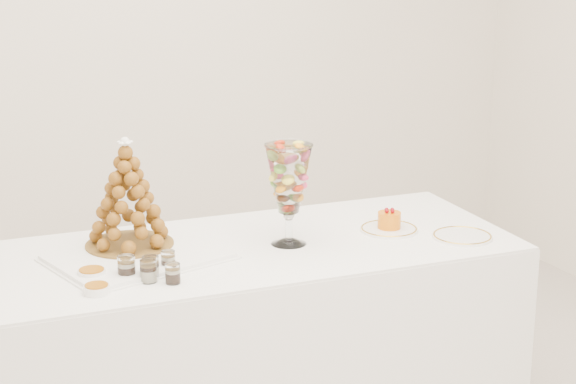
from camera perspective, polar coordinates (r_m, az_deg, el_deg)
name	(u,v)px	position (r m, az deg, el deg)	size (l,w,h in m)	color
buffet_table	(242,345)	(3.52, -2.77, -9.02)	(2.00, 0.89, 0.74)	white
lace_tray	(138,257)	(3.29, -8.88, -3.82)	(0.54, 0.40, 0.02)	white
macaron_vase	(289,180)	(3.34, 0.04, 0.72)	(0.16, 0.16, 0.36)	white
cake_plate	(389,229)	(3.57, 6.00, -2.22)	(0.21, 0.21, 0.01)	white
spare_plate	(462,236)	(3.53, 10.29, -2.61)	(0.22, 0.22, 0.01)	white
verrine_a	(126,267)	(3.12, -9.55, -4.42)	(0.06, 0.06, 0.08)	white
verrine_b	(151,267)	(3.11, -8.15, -4.44)	(0.05, 0.05, 0.07)	white
verrine_c	(168,260)	(3.18, -7.12, -4.03)	(0.05, 0.05, 0.06)	white
verrine_d	(149,271)	(3.08, -8.27, -4.65)	(0.05, 0.05, 0.07)	white
verrine_e	(173,273)	(3.06, -6.85, -4.82)	(0.05, 0.05, 0.06)	white
ramekin_back	(92,274)	(3.15, -11.55, -4.79)	(0.09, 0.09, 0.03)	white
ramekin_front	(97,289)	(3.02, -11.27, -5.69)	(0.08, 0.08, 0.03)	white
croquembouche	(127,193)	(3.33, -9.50, -0.08)	(0.31, 0.31, 0.38)	brown
mousse_cake	(389,220)	(3.56, 6.02, -1.65)	(0.09, 0.09, 0.08)	orange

